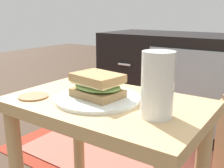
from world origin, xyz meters
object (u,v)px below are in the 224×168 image
(plate, at_px, (98,98))
(beer_glass, at_px, (157,86))
(sandwich_front, at_px, (97,85))
(coaster, at_px, (33,96))
(tv_cabinet, at_px, (181,82))

(plate, relative_size, beer_glass, 1.56)
(plate, relative_size, sandwich_front, 1.57)
(beer_glass, bearing_deg, plate, 173.94)
(coaster, bearing_deg, tv_cabinet, 86.39)
(plate, distance_m, sandwich_front, 0.04)
(plate, relative_size, coaster, 2.81)
(coaster, bearing_deg, plate, 27.46)
(plate, height_order, beer_glass, beer_glass)
(plate, height_order, coaster, plate)
(sandwich_front, distance_m, coaster, 0.20)
(sandwich_front, relative_size, beer_glass, 0.99)
(tv_cabinet, bearing_deg, coaster, -93.61)
(tv_cabinet, bearing_deg, plate, -83.82)
(tv_cabinet, distance_m, beer_glass, 1.05)
(tv_cabinet, xyz_separation_m, sandwich_front, (0.10, -0.96, 0.21))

